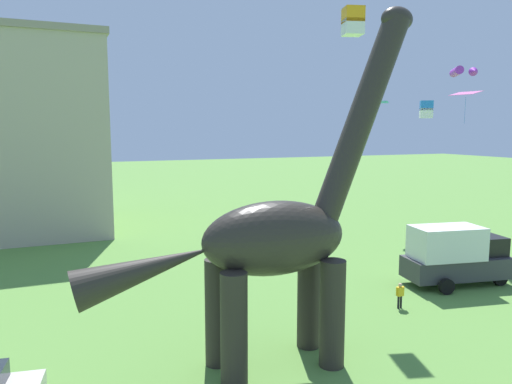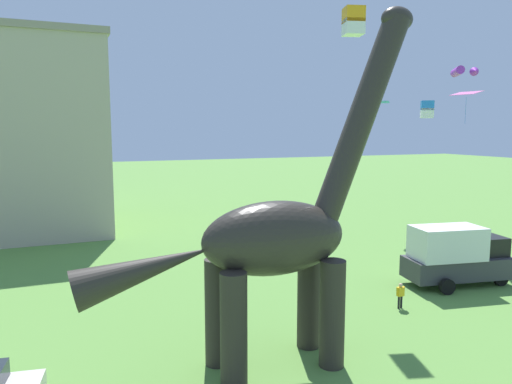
% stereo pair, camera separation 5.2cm
% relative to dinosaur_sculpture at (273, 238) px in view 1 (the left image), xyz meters
% --- Properties ---
extents(dinosaur_sculpture, '(12.06, 2.55, 12.61)m').
position_rel_dinosaur_sculpture_xyz_m(dinosaur_sculpture, '(0.00, 0.00, 0.00)').
color(dinosaur_sculpture, '#2D2823').
rests_on(dinosaur_sculpture, ground_plane).
extents(parked_box_truck, '(5.89, 3.07, 3.20)m').
position_rel_dinosaur_sculpture_xyz_m(parked_box_truck, '(12.70, 4.34, -2.91)').
color(parked_box_truck, '#38383D').
rests_on(parked_box_truck, ground_plane).
extents(person_strolling_adult, '(0.45, 0.20, 1.20)m').
position_rel_dinosaur_sculpture_xyz_m(person_strolling_adult, '(7.71, 2.67, -3.83)').
color(person_strolling_adult, black).
rests_on(person_strolling_adult, ground_plane).
extents(kite_mid_right, '(1.08, 1.09, 0.16)m').
position_rel_dinosaur_sculpture_xyz_m(kite_mid_right, '(17.53, 17.35, 5.84)').
color(kite_mid_right, '#287AE5').
extents(kite_high_left, '(2.09, 1.98, 0.59)m').
position_rel_dinosaur_sculpture_xyz_m(kite_high_left, '(18.86, 10.80, 7.56)').
color(kite_high_left, purple).
extents(kite_drifting, '(1.16, 1.39, 1.50)m').
position_rel_dinosaur_sculpture_xyz_m(kite_drifting, '(10.86, 2.46, 5.32)').
color(kite_drifting, pink).
extents(kite_apex, '(1.06, 1.06, 1.09)m').
position_rel_dinosaur_sculpture_xyz_m(kite_apex, '(15.32, 9.95, 4.95)').
color(kite_apex, '#287AE5').
extents(kite_near_high, '(1.16, 1.16, 1.34)m').
position_rel_dinosaur_sculpture_xyz_m(kite_near_high, '(7.20, 6.31, 8.97)').
color(kite_near_high, orange).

